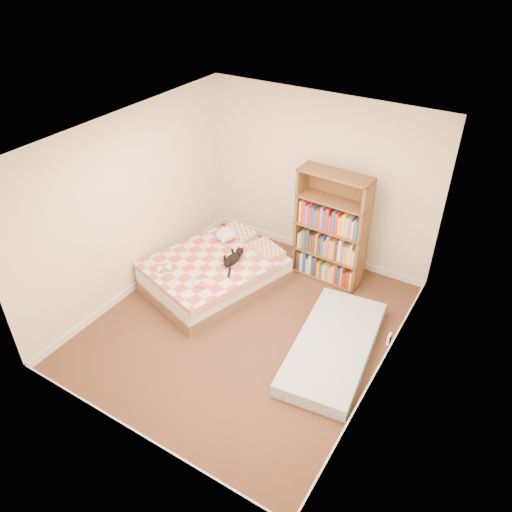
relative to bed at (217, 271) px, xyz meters
The scene contains 6 objects.
room 1.38m from the bed, 32.87° to the right, with size 3.51×4.01×2.51m.
bed is the anchor object (origin of this frame).
bookshelf 1.65m from the bed, 38.50° to the left, with size 1.01×0.38×1.65m.
floor_mattress 2.01m from the bed, 10.56° to the right, with size 0.85×1.90×0.17m, color #6D92B6.
black_cat 0.38m from the bed, 14.23° to the left, with size 0.20×0.59×0.14m.
white_dog 0.59m from the bed, 108.37° to the left, with size 0.39×0.41×0.16m.
Camera 1 is at (2.64, -4.03, 4.37)m, focal length 35.00 mm.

